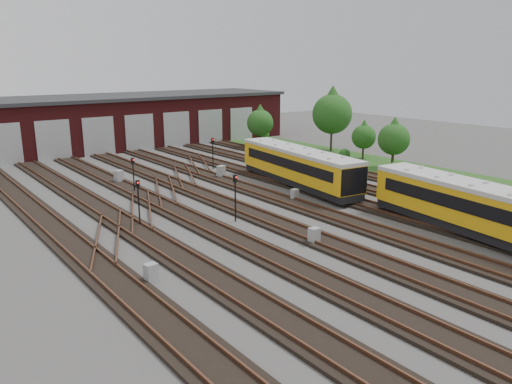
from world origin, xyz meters
TOP-DOWN VIEW (x-y plane):
  - ground at (0.00, 0.00)m, footprint 120.00×120.00m
  - track_network at (-0.17, 0.59)m, footprint 30.40×70.00m
  - maintenance_shed at (-0.01, 39.97)m, footprint 51.00×12.50m
  - grass_verge at (19.00, 10.00)m, footprint 8.00×55.00m
  - metro_train at (6.00, -6.97)m, footprint 4.52×46.67m
  - signal_mast_0 at (-9.34, 7.31)m, footprint 0.26×0.24m
  - signal_mast_1 at (-3.77, 4.41)m, footprint 0.28×0.27m
  - signal_mast_2 at (-5.97, 15.72)m, footprint 0.28×0.27m
  - signal_mast_3 at (4.22, 19.67)m, footprint 0.28×0.26m
  - relay_cabinet_0 at (-12.56, -0.99)m, footprint 0.64×0.55m
  - relay_cabinet_1 at (-5.60, 19.77)m, footprint 0.82×0.74m
  - relay_cabinet_2 at (-2.59, -1.94)m, footprint 0.62×0.52m
  - relay_cabinet_3 at (2.70, 15.93)m, footprint 0.81×0.73m
  - relay_cabinet_4 at (2.92, 5.97)m, footprint 0.59×0.51m
  - tree_0 at (16.00, 27.18)m, footprint 3.29×3.29m
  - tree_1 at (20.26, 14.15)m, footprint 2.64×2.64m
  - tree_2 at (21.31, 20.06)m, footprint 4.72×4.72m
  - tree_3 at (18.75, 9.01)m, footprint 3.16×3.16m
  - bush_0 at (16.00, 6.39)m, footprint 1.73×1.73m
  - bush_1 at (19.04, 15.74)m, footprint 1.26×1.26m
  - bush_2 at (21.73, 33.49)m, footprint 1.30×1.30m

SIDE VIEW (x-z plane):
  - ground at x=0.00m, z-range 0.00..0.00m
  - grass_verge at x=19.00m, z-range 0.00..0.05m
  - track_network at x=-0.17m, z-range -0.06..0.27m
  - relay_cabinet_4 at x=2.92m, z-range 0.00..0.90m
  - relay_cabinet_0 at x=-12.56m, z-range 0.00..0.98m
  - relay_cabinet_2 at x=-2.59m, z-range 0.00..1.00m
  - relay_cabinet_1 at x=-5.60m, z-range 0.00..1.14m
  - relay_cabinet_3 at x=2.70m, z-range 0.00..1.15m
  - bush_1 at x=19.04m, z-range 0.00..1.26m
  - bush_2 at x=21.73m, z-range 0.00..1.30m
  - bush_0 at x=16.00m, z-range 0.00..1.73m
  - metro_train at x=6.00m, z-range 0.37..3.35m
  - signal_mast_2 at x=-5.97m, z-range 0.42..3.32m
  - signal_mast_0 at x=-9.34m, z-range 0.43..3.53m
  - signal_mast_3 at x=4.22m, z-range 0.44..3.59m
  - signal_mast_1 at x=-3.77m, z-range 0.44..3.65m
  - tree_1 at x=20.26m, z-range 0.62..5.00m
  - maintenance_shed at x=-0.01m, z-range 0.03..6.38m
  - tree_3 at x=18.75m, z-range 0.74..5.98m
  - tree_0 at x=16.00m, z-range 0.78..6.23m
  - tree_2 at x=21.31m, z-range 1.12..8.93m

